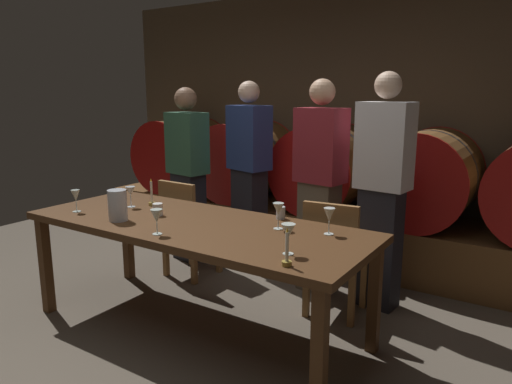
{
  "coord_description": "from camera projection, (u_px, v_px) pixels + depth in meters",
  "views": [
    {
      "loc": [
        1.97,
        -2.04,
        1.64
      ],
      "look_at": [
        0.05,
        0.9,
        0.89
      ],
      "focal_mm": 33.24,
      "sensor_mm": 36.0,
      "label": 1
    }
  ],
  "objects": [
    {
      "name": "ground_plane",
      "position": [
        174.0,
        350.0,
        3.06
      ],
      "size": [
        7.55,
        7.55,
        0.0
      ],
      "primitive_type": "plane",
      "color": "brown"
    },
    {
      "name": "back_wall",
      "position": [
        349.0,
        120.0,
        5.07
      ],
      "size": [
        5.81,
        0.24,
        2.68
      ],
      "primitive_type": "cube",
      "color": "brown",
      "rests_on": "ground"
    },
    {
      "name": "barrel_shelf",
      "position": [
        324.0,
        231.0,
        4.85
      ],
      "size": [
        5.23,
        0.9,
        0.48
      ],
      "primitive_type": "cube",
      "color": "brown",
      "rests_on": "ground"
    },
    {
      "name": "wine_barrel_far_left",
      "position": [
        183.0,
        154.0,
        5.72
      ],
      "size": [
        0.84,
        0.9,
        0.84
      ],
      "color": "brown",
      "rests_on": "barrel_shelf"
    },
    {
      "name": "wine_barrel_left",
      "position": [
        247.0,
        160.0,
        5.22
      ],
      "size": [
        0.84,
        0.9,
        0.84
      ],
      "color": "brown",
      "rests_on": "barrel_shelf"
    },
    {
      "name": "wine_barrel_center",
      "position": [
        327.0,
        168.0,
        4.71
      ],
      "size": [
        0.84,
        0.9,
        0.84
      ],
      "color": "#513319",
      "rests_on": "barrel_shelf"
    },
    {
      "name": "wine_barrel_right",
      "position": [
        427.0,
        177.0,
        4.19
      ],
      "size": [
        0.84,
        0.9,
        0.84
      ],
      "color": "brown",
      "rests_on": "barrel_shelf"
    },
    {
      "name": "dining_table",
      "position": [
        195.0,
        232.0,
        3.19
      ],
      "size": [
        2.41,
        0.92,
        0.78
      ],
      "color": "#4C2D16",
      "rests_on": "ground"
    },
    {
      "name": "chair_left",
      "position": [
        186.0,
        224.0,
        4.19
      ],
      "size": [
        0.41,
        0.41,
        0.88
      ],
      "rotation": [
        0.0,
        0.0,
        3.11
      ],
      "color": "olive",
      "rests_on": "ground"
    },
    {
      "name": "chair_right",
      "position": [
        334.0,
        253.0,
        3.43
      ],
      "size": [
        0.44,
        0.44,
        0.88
      ],
      "rotation": [
        0.0,
        0.0,
        3.25
      ],
      "color": "olive",
      "rests_on": "ground"
    },
    {
      "name": "guest_far_left",
      "position": [
        188.0,
        174.0,
        4.56
      ],
      "size": [
        0.41,
        0.3,
        1.68
      ],
      "rotation": [
        0.0,
        0.0,
        2.98
      ],
      "color": "black",
      "rests_on": "ground"
    },
    {
      "name": "guest_center_left",
      "position": [
        249.0,
        174.0,
        4.4
      ],
      "size": [
        0.43,
        0.33,
        1.73
      ],
      "rotation": [
        0.0,
        0.0,
        2.88
      ],
      "color": "black",
      "rests_on": "ground"
    },
    {
      "name": "guest_center_right",
      "position": [
        320.0,
        186.0,
        3.82
      ],
      "size": [
        0.41,
        0.3,
        1.74
      ],
      "rotation": [
        0.0,
        0.0,
        2.99
      ],
      "color": "brown",
      "rests_on": "ground"
    },
    {
      "name": "guest_far_right",
      "position": [
        382.0,
        191.0,
        3.53
      ],
      "size": [
        0.4,
        0.28,
        1.78
      ],
      "rotation": [
        0.0,
        0.0,
        3.03
      ],
      "color": "black",
      "rests_on": "ground"
    },
    {
      "name": "candle_left",
      "position": [
        152.0,
        198.0,
        3.62
      ],
      "size": [
        0.05,
        0.05,
        0.21
      ],
      "color": "olive",
      "rests_on": "dining_table"
    },
    {
      "name": "candle_right",
      "position": [
        287.0,
        255.0,
        2.37
      ],
      "size": [
        0.05,
        0.05,
        0.2
      ],
      "color": "olive",
      "rests_on": "dining_table"
    },
    {
      "name": "pitcher",
      "position": [
        118.0,
        205.0,
        3.19
      ],
      "size": [
        0.13,
        0.13,
        0.21
      ],
      "color": "silver",
      "rests_on": "dining_table"
    },
    {
      "name": "wine_glass_far_left",
      "position": [
        76.0,
        196.0,
        3.42
      ],
      "size": [
        0.06,
        0.06,
        0.16
      ],
      "color": "silver",
      "rests_on": "dining_table"
    },
    {
      "name": "wine_glass_left",
      "position": [
        130.0,
        192.0,
        3.56
      ],
      "size": [
        0.07,
        0.07,
        0.16
      ],
      "color": "white",
      "rests_on": "dining_table"
    },
    {
      "name": "wine_glass_center_left",
      "position": [
        157.0,
        217.0,
        2.88
      ],
      "size": [
        0.07,
        0.07,
        0.16
      ],
      "color": "silver",
      "rests_on": "dining_table"
    },
    {
      "name": "wine_glass_center_right",
      "position": [
        278.0,
        210.0,
        2.99
      ],
      "size": [
        0.07,
        0.07,
        0.17
      ],
      "color": "silver",
      "rests_on": "dining_table"
    },
    {
      "name": "wine_glass_right",
      "position": [
        288.0,
        232.0,
        2.52
      ],
      "size": [
        0.08,
        0.08,
        0.17
      ],
      "color": "silver",
      "rests_on": "dining_table"
    },
    {
      "name": "wine_glass_far_right",
      "position": [
        329.0,
        216.0,
        2.88
      ],
      "size": [
        0.07,
        0.07,
        0.17
      ],
      "color": "silver",
      "rests_on": "dining_table"
    },
    {
      "name": "cup_left",
      "position": [
        158.0,
        210.0,
        3.34
      ],
      "size": [
        0.07,
        0.07,
        0.09
      ],
      "primitive_type": "cylinder",
      "color": "white",
      "rests_on": "dining_table"
    },
    {
      "name": "cup_right",
      "position": [
        281.0,
        213.0,
        3.25
      ],
      "size": [
        0.06,
        0.06,
        0.09
      ],
      "primitive_type": "cylinder",
      "color": "silver",
      "rests_on": "dining_table"
    }
  ]
}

